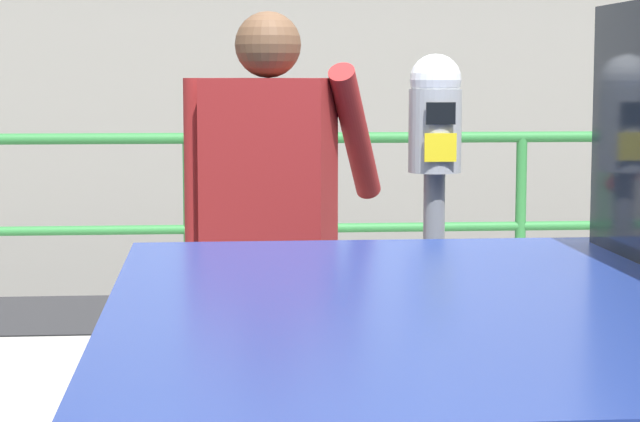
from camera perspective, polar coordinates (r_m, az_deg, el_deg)
The scene contains 5 objects.
sidewalk_curb at distance 5.49m, azimuth 3.38°, elevation -9.65°, with size 36.00×3.16×0.12m, color #ADA8A0.
parking_meter at distance 3.98m, azimuth 5.34°, elevation 1.22°, with size 0.17×0.18×1.52m.
pedestrian_at_meter at distance 4.19m, azimuth -2.36°, elevation -0.57°, with size 0.72×0.49×1.67m.
background_railing at distance 6.76m, azimuth 1.71°, elevation 0.86°, with size 24.06×0.06×1.14m.
backdrop_wall at distance 9.02m, azimuth 0.11°, elevation 6.42°, with size 32.00×0.50×3.16m, color gray.
Camera 1 is at (-0.74, -3.65, 1.58)m, focal length 68.79 mm.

